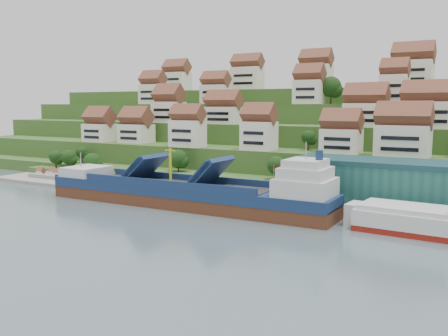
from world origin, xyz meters
The scene contains 11 objects.
ground centered at (0.00, 0.00, 0.00)m, with size 300.00×300.00×0.00m, color slate.
quay centered at (20.00, 15.00, 1.10)m, with size 180.00×14.00×2.20m, color gray.
pebble_beach centered at (-58.00, 12.00, 0.50)m, with size 45.00×20.00×1.00m, color gray.
hillside centered at (0.00, 103.55, 10.66)m, with size 260.00×128.00×31.00m.
hillside_village centered at (5.95, 61.55, 24.73)m, with size 150.91×64.89×29.34m.
hillside_trees centered at (-10.78, 45.76, 17.32)m, with size 129.67×62.36×31.95m.
warehouse centered at (52.00, 17.00, 7.20)m, with size 60.00×15.00×10.00m, color #215951.
flagpole centered at (18.11, 10.00, 6.88)m, with size 1.28×0.16×8.00m.
beach_huts centered at (-60.00, 10.75, 2.10)m, with size 14.40×3.70×2.20m.
cargo_ship centered at (1.26, -1.20, 3.22)m, with size 76.15×13.27×16.82m.
second_ship centered at (56.52, 0.59, 2.52)m, with size 29.34×12.17×8.36m.
Camera 1 is at (68.38, -99.77, 24.79)m, focal length 40.00 mm.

